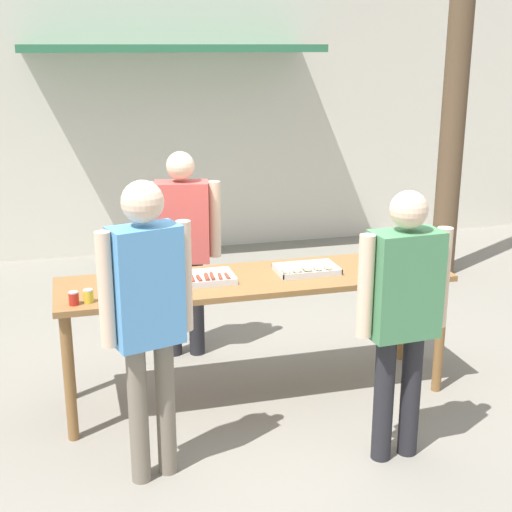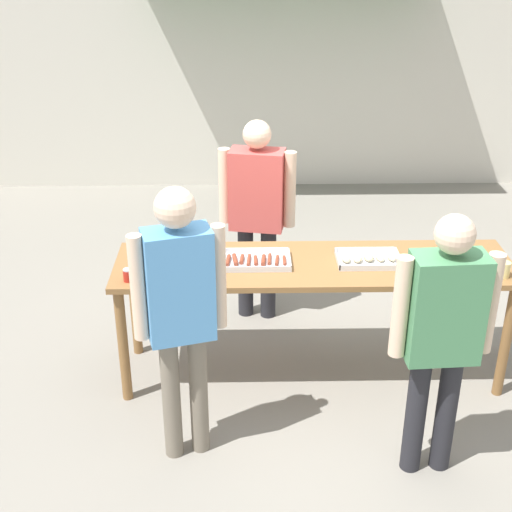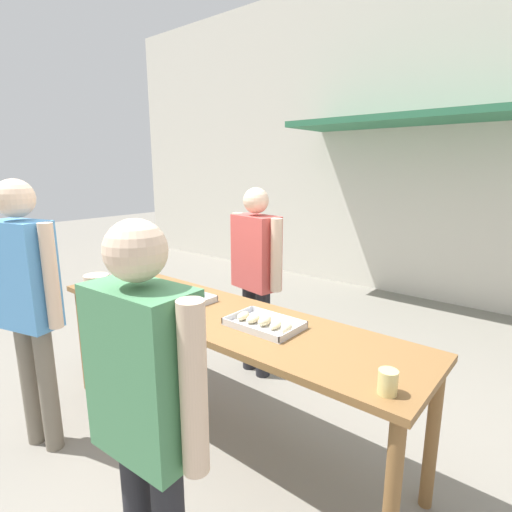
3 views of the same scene
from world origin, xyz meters
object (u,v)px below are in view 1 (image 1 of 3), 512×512
object	(u,v)px
food_tray_sausages	(198,279)
person_server_behind_table	(183,237)
beer_cup	(432,265)
food_tray_buns	(306,269)
person_customer_with_cup	(403,304)
condiment_jar_mustard	(74,298)
condiment_jar_ketchup	(88,296)
person_customer_holding_hotdog	(147,305)

from	to	relation	value
food_tray_sausages	person_server_behind_table	bearing A→B (deg)	87.88
beer_cup	person_server_behind_table	bearing A→B (deg)	146.23
food_tray_sausages	food_tray_buns	bearing A→B (deg)	0.03
food_tray_buns	beer_cup	world-z (taller)	beer_cup
beer_cup	person_customer_with_cup	xyz separation A→B (m)	(-0.60, -0.77, 0.04)
condiment_jar_mustard	beer_cup	size ratio (longest dim) A/B	0.81
food_tray_sausages	food_tray_buns	world-z (taller)	food_tray_buns
food_tray_buns	condiment_jar_ketchup	size ratio (longest dim) A/B	5.06
food_tray_buns	person_customer_holding_hotdog	bearing A→B (deg)	-145.33
food_tray_buns	person_customer_with_cup	xyz separation A→B (m)	(0.25, -1.00, 0.07)
food_tray_sausages	condiment_jar_ketchup	size ratio (longest dim) A/B	5.48
person_customer_holding_hotdog	condiment_jar_mustard	bearing A→B (deg)	-72.37
condiment_jar_ketchup	person_customer_holding_hotdog	size ratio (longest dim) A/B	0.05
food_tray_buns	person_server_behind_table	size ratio (longest dim) A/B	0.26
food_tray_sausages	person_customer_holding_hotdog	world-z (taller)	person_customer_holding_hotdog
condiment_jar_ketchup	person_customer_holding_hotdog	xyz separation A→B (m)	(0.30, -0.61, 0.13)
food_tray_sausages	beer_cup	bearing A→B (deg)	-8.32
person_server_behind_table	person_customer_with_cup	xyz separation A→B (m)	(0.99, -1.83, 0.00)
condiment_jar_ketchup	condiment_jar_mustard	bearing A→B (deg)	-167.91
food_tray_buns	condiment_jar_ketchup	world-z (taller)	condiment_jar_ketchup
food_tray_buns	person_server_behind_table	xyz separation A→B (m)	(-0.74, 0.83, 0.07)
food_tray_buns	condiment_jar_mustard	xyz separation A→B (m)	(-1.60, -0.25, 0.02)
condiment_jar_ketchup	person_server_behind_table	xyz separation A→B (m)	(0.77, 1.05, 0.05)
person_customer_holding_hotdog	person_customer_with_cup	world-z (taller)	person_customer_holding_hotdog
food_tray_sausages	beer_cup	world-z (taller)	beer_cup
person_customer_holding_hotdog	person_customer_with_cup	distance (m)	1.47
beer_cup	person_server_behind_table	distance (m)	1.91
person_server_behind_table	person_customer_with_cup	bearing A→B (deg)	-51.23
condiment_jar_ketchup	beer_cup	bearing A→B (deg)	-0.21
condiment_jar_mustard	person_customer_with_cup	xyz separation A→B (m)	(1.84, -0.76, 0.05)
person_customer_with_cup	beer_cup	bearing A→B (deg)	-131.72
person_customer_with_cup	condiment_jar_mustard	bearing A→B (deg)	-25.82
food_tray_buns	beer_cup	xyz separation A→B (m)	(0.85, -0.24, 0.03)
condiment_jar_mustard	person_customer_holding_hotdog	size ratio (longest dim) A/B	0.05
condiment_jar_ketchup	person_customer_with_cup	xyz separation A→B (m)	(1.76, -0.78, 0.05)
beer_cup	person_customer_with_cup	world-z (taller)	person_customer_with_cup
food_tray_sausages	person_server_behind_table	distance (m)	0.83
beer_cup	person_customer_holding_hotdog	bearing A→B (deg)	-163.79
person_customer_with_cup	food_tray_buns	bearing A→B (deg)	-79.67
food_tray_sausages	condiment_jar_mustard	size ratio (longest dim) A/B	5.48
person_customer_holding_hotdog	condiment_jar_ketchup	bearing A→B (deg)	-79.54
beer_cup	person_server_behind_table	size ratio (longest dim) A/B	0.06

